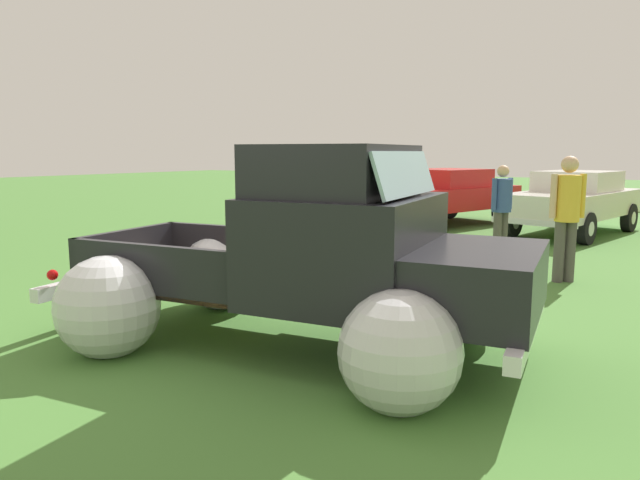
{
  "coord_description": "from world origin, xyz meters",
  "views": [
    {
      "loc": [
        3.36,
        -4.36,
        1.86
      ],
      "look_at": [
        0.0,
        0.63,
        0.95
      ],
      "focal_mm": 32.72,
      "sensor_mm": 36.0,
      "label": 1
    }
  ],
  "objects": [
    {
      "name": "ground_plane",
      "position": [
        0.0,
        0.0,
        0.0
      ],
      "size": [
        80.0,
        80.0,
        0.0
      ],
      "primitive_type": "plane",
      "color": "#477A33"
    },
    {
      "name": "vintage_pickup_truck",
      "position": [
        0.38,
        0.06,
        0.76
      ],
      "size": [
        4.85,
        3.31,
        1.96
      ],
      "rotation": [
        0.0,
        0.0,
        0.16
      ],
      "color": "black",
      "rests_on": "ground"
    },
    {
      "name": "show_car_0",
      "position": [
        -5.04,
        10.83,
        0.79
      ],
      "size": [
        2.65,
        4.95,
        1.43
      ],
      "rotation": [
        0.0,
        0.0,
        -1.74
      ],
      "color": "black",
      "rests_on": "ground"
    },
    {
      "name": "show_car_1",
      "position": [
        -2.32,
        9.72,
        0.78
      ],
      "size": [
        3.02,
        4.69,
        1.43
      ],
      "rotation": [
        0.0,
        0.0,
        -1.86
      ],
      "color": "black",
      "rests_on": "ground"
    },
    {
      "name": "show_car_2",
      "position": [
        0.78,
        9.83,
        0.78
      ],
      "size": [
        2.49,
        4.51,
        1.43
      ],
      "rotation": [
        0.0,
        0.0,
        -1.75
      ],
      "color": "black",
      "rests_on": "ground"
    },
    {
      "name": "spectator_0",
      "position": [
        1.67,
        4.45,
        1.04
      ],
      "size": [
        0.48,
        0.48,
        1.8
      ],
      "rotation": [
        0.0,
        0.0,
        2.3
      ],
      "color": "#4C4742",
      "rests_on": "ground"
    },
    {
      "name": "spectator_1",
      "position": [
        0.23,
        6.15,
        0.92
      ],
      "size": [
        0.44,
        0.53,
        1.63
      ],
      "rotation": [
        0.0,
        0.0,
        5.91
      ],
      "color": "#4C4742",
      "rests_on": "ground"
    },
    {
      "name": "spectator_2",
      "position": [
        -2.02,
        4.24,
        0.92
      ],
      "size": [
        0.53,
        0.35,
        1.62
      ],
      "rotation": [
        0.0,
        0.0,
        4.74
      ],
      "color": "navy",
      "rests_on": "ground"
    },
    {
      "name": "lane_cone_0",
      "position": [
        -2.7,
        0.27,
        0.31
      ],
      "size": [
        0.36,
        0.36,
        0.63
      ],
      "color": "black",
      "rests_on": "ground"
    },
    {
      "name": "lane_cone_1",
      "position": [
        -2.51,
        2.07,
        0.31
      ],
      "size": [
        0.36,
        0.36,
        0.63
      ],
      "color": "black",
      "rests_on": "ground"
    }
  ]
}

